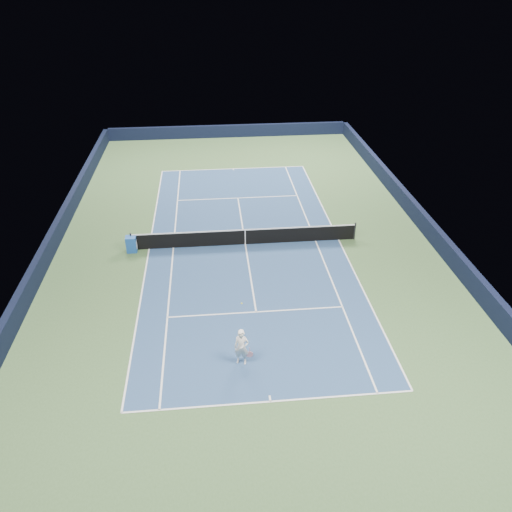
{
  "coord_description": "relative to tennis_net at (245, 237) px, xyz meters",
  "views": [
    {
      "loc": [
        -1.82,
        -24.88,
        14.33
      ],
      "look_at": [
        0.33,
        -3.0,
        1.0
      ],
      "focal_mm": 35.0,
      "sensor_mm": 36.0,
      "label": 1
    }
  ],
  "objects": [
    {
      "name": "wall_left",
      "position": [
        -10.82,
        0.0,
        0.05
      ],
      "size": [
        0.35,
        40.0,
        1.1
      ],
      "primitive_type": "cube",
      "color": "black",
      "rests_on": "ground"
    },
    {
      "name": "service_line_near",
      "position": [
        0.0,
        -6.4,
        -0.5
      ],
      "size": [
        8.23,
        0.08,
        0.0
      ],
      "primitive_type": "cube",
      "color": "white",
      "rests_on": "ground"
    },
    {
      "name": "tennis_net",
      "position": [
        0.0,
        0.0,
        0.0
      ],
      "size": [
        12.9,
        0.1,
        1.07
      ],
      "color": "black",
      "rests_on": "ground"
    },
    {
      "name": "tennis_player",
      "position": [
        -0.91,
        -9.69,
        0.32
      ],
      "size": [
        0.8,
        1.3,
        2.29
      ],
      "color": "white",
      "rests_on": "ground"
    },
    {
      "name": "court_surface",
      "position": [
        0.0,
        0.0,
        -0.5
      ],
      "size": [
        10.97,
        23.77,
        0.01
      ],
      "primitive_type": "cube",
      "color": "navy",
      "rests_on": "ground"
    },
    {
      "name": "sideline_doubles_right",
      "position": [
        5.49,
        0.0,
        -0.5
      ],
      "size": [
        0.08,
        23.77,
        0.0
      ],
      "primitive_type": "cube",
      "color": "white",
      "rests_on": "ground"
    },
    {
      "name": "center_mark_far",
      "position": [
        0.0,
        11.73,
        -0.5
      ],
      "size": [
        0.08,
        0.3,
        0.0
      ],
      "primitive_type": "cube",
      "color": "white",
      "rests_on": "ground"
    },
    {
      "name": "ground",
      "position": [
        0.0,
        0.0,
        -0.5
      ],
      "size": [
        40.0,
        40.0,
        0.0
      ],
      "primitive_type": "plane",
      "color": "#3A5830",
      "rests_on": "ground"
    },
    {
      "name": "sideline_doubles_left",
      "position": [
        -5.49,
        0.0,
        -0.5
      ],
      "size": [
        0.08,
        23.77,
        0.0
      ],
      "primitive_type": "cube",
      "color": "white",
      "rests_on": "ground"
    },
    {
      "name": "service_line_far",
      "position": [
        0.0,
        6.4,
        -0.5
      ],
      "size": [
        8.23,
        0.08,
        0.0
      ],
      "primitive_type": "cube",
      "color": "white",
      "rests_on": "ground"
    },
    {
      "name": "center_mark_near",
      "position": [
        0.0,
        -11.73,
        -0.5
      ],
      "size": [
        0.08,
        0.3,
        0.0
      ],
      "primitive_type": "cube",
      "color": "white",
      "rests_on": "ground"
    },
    {
      "name": "wall_far",
      "position": [
        0.0,
        19.82,
        0.05
      ],
      "size": [
        22.0,
        0.35,
        1.1
      ],
      "primitive_type": "cube",
      "color": "black",
      "rests_on": "ground"
    },
    {
      "name": "sponsor_cube",
      "position": [
        -6.4,
        -0.16,
        -0.04
      ],
      "size": [
        0.61,
        0.53,
        0.93
      ],
      "color": "#1B4FA7",
      "rests_on": "ground"
    },
    {
      "name": "wall_right",
      "position": [
        10.82,
        0.0,
        0.05
      ],
      "size": [
        0.35,
        40.0,
        1.1
      ],
      "primitive_type": "cube",
      "color": "black",
      "rests_on": "ground"
    },
    {
      "name": "center_service_line",
      "position": [
        0.0,
        0.0,
        -0.5
      ],
      "size": [
        0.08,
        12.8,
        0.0
      ],
      "primitive_type": "cube",
      "color": "white",
      "rests_on": "ground"
    },
    {
      "name": "sideline_singles_right",
      "position": [
        4.12,
        0.0,
        -0.5
      ],
      "size": [
        0.08,
        23.77,
        0.0
      ],
      "primitive_type": "cube",
      "color": "white",
      "rests_on": "ground"
    },
    {
      "name": "baseline_near",
      "position": [
        0.0,
        -11.88,
        -0.5
      ],
      "size": [
        10.97,
        0.08,
        0.0
      ],
      "primitive_type": "cube",
      "color": "white",
      "rests_on": "ground"
    },
    {
      "name": "sideline_singles_left",
      "position": [
        -4.12,
        0.0,
        -0.5
      ],
      "size": [
        0.08,
        23.77,
        0.0
      ],
      "primitive_type": "cube",
      "color": "white",
      "rests_on": "ground"
    },
    {
      "name": "baseline_far",
      "position": [
        0.0,
        11.88,
        -0.5
      ],
      "size": [
        10.97,
        0.08,
        0.0
      ],
      "primitive_type": "cube",
      "color": "white",
      "rests_on": "ground"
    }
  ]
}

